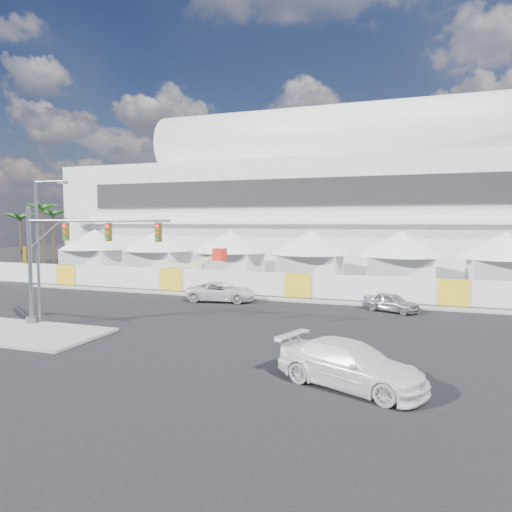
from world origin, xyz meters
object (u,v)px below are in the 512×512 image
(traffic_mast, at_px, (58,258))
(boom_lift, at_px, (180,277))
(pickup_near, at_px, (351,365))
(streetlight_median, at_px, (40,241))
(pickup_curb, at_px, (221,292))
(lot_car_c, at_px, (134,276))
(sedan_silver, at_px, (391,302))

(traffic_mast, height_order, boom_lift, traffic_mast)
(pickup_near, xyz_separation_m, boom_lift, (-18.80, 21.11, 0.20))
(traffic_mast, height_order, streetlight_median, streetlight_median)
(streetlight_median, height_order, boom_lift, streetlight_median)
(streetlight_median, distance_m, boom_lift, 17.17)
(traffic_mast, bearing_deg, streetlight_median, 172.36)
(traffic_mast, relative_size, streetlight_median, 1.14)
(pickup_curb, relative_size, streetlight_median, 0.63)
(lot_car_c, bearing_deg, pickup_near, -138.94)
(lot_car_c, relative_size, boom_lift, 0.59)
(lot_car_c, distance_m, boom_lift, 7.15)
(traffic_mast, bearing_deg, lot_car_c, 112.28)
(pickup_curb, distance_m, boom_lift, 8.54)
(boom_lift, bearing_deg, traffic_mast, -79.05)
(sedan_silver, height_order, streetlight_median, streetlight_median)
(sedan_silver, distance_m, lot_car_c, 27.44)
(pickup_near, bearing_deg, boom_lift, 62.42)
(pickup_curb, bearing_deg, lot_car_c, 51.50)
(sedan_silver, bearing_deg, boom_lift, 99.42)
(pickup_curb, bearing_deg, pickup_near, -150.65)
(lot_car_c, bearing_deg, traffic_mast, -164.04)
(sedan_silver, distance_m, pickup_near, 15.79)
(sedan_silver, height_order, traffic_mast, traffic_mast)
(traffic_mast, bearing_deg, pickup_near, -13.51)
(pickup_curb, height_order, lot_car_c, pickup_curb)
(pickup_curb, height_order, boom_lift, boom_lift)
(lot_car_c, relative_size, streetlight_median, 0.53)
(pickup_curb, bearing_deg, sedan_silver, -98.23)
(pickup_near, distance_m, lot_car_c, 34.70)
(pickup_near, relative_size, boom_lift, 0.75)
(pickup_near, xyz_separation_m, lot_car_c, (-25.54, 23.50, -0.18))
(pickup_curb, relative_size, lot_car_c, 1.19)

